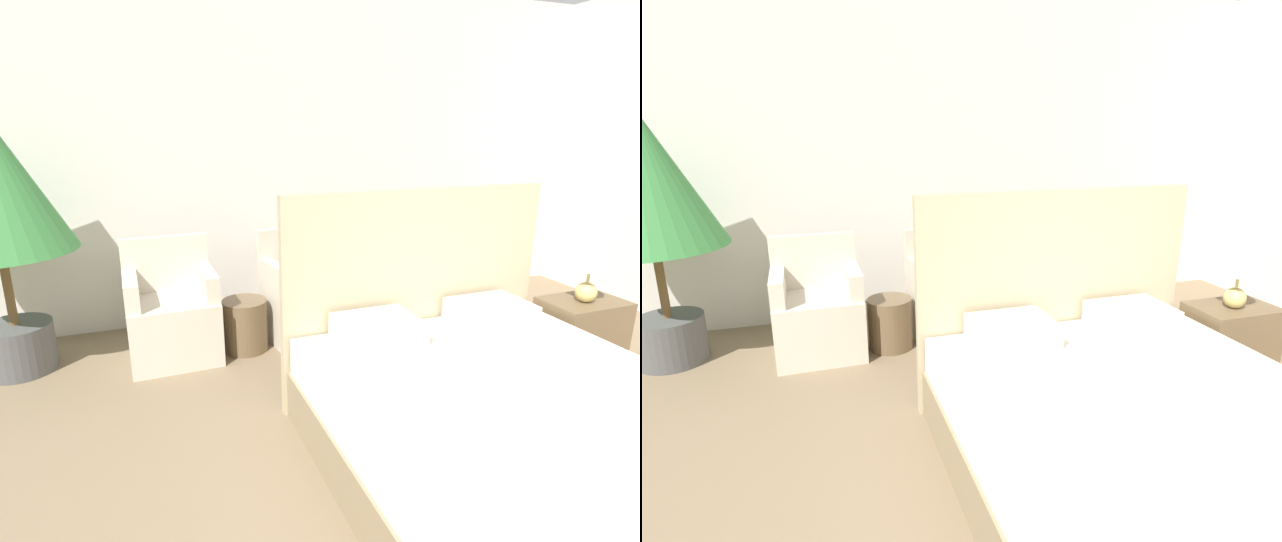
{
  "view_description": "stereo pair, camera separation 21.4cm",
  "coord_description": "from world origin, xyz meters",
  "views": [
    {
      "loc": [
        -1.47,
        -0.36,
        1.71
      ],
      "look_at": [
        -0.3,
        2.78,
        0.73
      ],
      "focal_mm": 28.0,
      "sensor_mm": 36.0,
      "label": 1
    },
    {
      "loc": [
        -1.27,
        -0.43,
        1.71
      ],
      "look_at": [
        -0.3,
        2.78,
        0.73
      ],
      "focal_mm": 28.0,
      "sensor_mm": 36.0,
      "label": 2
    }
  ],
  "objects": [
    {
      "name": "armchair_near_window_right",
      "position": [
        -0.22,
        3.3,
        0.31
      ],
      "size": [
        0.71,
        0.65,
        0.9
      ],
      "rotation": [
        0.0,
        0.0,
        0.13
      ],
      "color": "beige",
      "rests_on": "ground_plane"
    },
    {
      "name": "potted_palm",
      "position": [
        -2.36,
        3.48,
        1.28
      ],
      "size": [
        0.99,
        0.99,
        1.86
      ],
      "color": "#4C4C4C",
      "rests_on": "ground_plane"
    },
    {
      "name": "side_table",
      "position": [
        -0.75,
        3.25,
        0.2
      ],
      "size": [
        0.35,
        0.35,
        0.41
      ],
      "color": "brown",
      "rests_on": "ground_plane"
    },
    {
      "name": "nightstand",
      "position": [
        1.35,
        2.02,
        0.28
      ],
      "size": [
        0.55,
        0.37,
        0.56
      ],
      "color": "brown",
      "rests_on": "ground_plane"
    },
    {
      "name": "armchair_near_window_left",
      "position": [
        -1.29,
        3.3,
        0.31
      ],
      "size": [
        0.66,
        0.58,
        0.9
      ],
      "rotation": [
        0.0,
        0.0,
        0.02
      ],
      "color": "beige",
      "rests_on": "ground_plane"
    },
    {
      "name": "table_lamp",
      "position": [
        1.32,
        1.99,
        0.85
      ],
      "size": [
        0.26,
        0.26,
        0.43
      ],
      "color": "tan",
      "rests_on": "nightstand"
    },
    {
      "name": "wall_back",
      "position": [
        0.0,
        4.07,
        1.45
      ],
      "size": [
        10.0,
        0.06,
        2.9
      ],
      "color": "silver",
      "rests_on": "ground_plane"
    },
    {
      "name": "bed",
      "position": [
        0.15,
        1.25,
        0.29
      ],
      "size": [
        1.78,
        2.21,
        1.34
      ],
      "color": "#8C7A5B",
      "rests_on": "ground_plane"
    }
  ]
}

